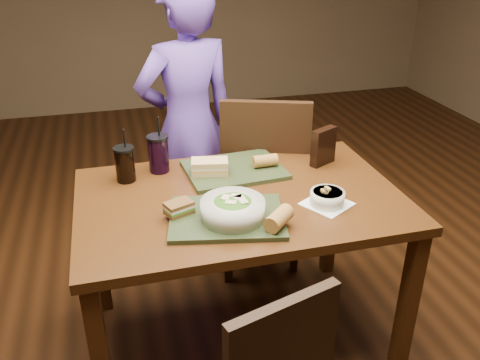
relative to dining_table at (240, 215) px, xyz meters
name	(u,v)px	position (x,y,z in m)	size (l,w,h in m)	color
ground	(240,335)	(0.00, 0.00, -0.66)	(6.00, 6.00, 0.00)	#381C0B
dining_table	(240,215)	(0.00, 0.00, 0.00)	(1.30, 0.85, 0.75)	#47260E
chair_far	(258,178)	(0.23, 0.51, -0.10)	(0.55, 0.56, 1.00)	black
diner	(188,126)	(-0.07, 0.81, 0.10)	(0.56, 0.37, 1.53)	#5D3BA3
tray_near	(227,217)	(-0.10, -0.17, 0.10)	(0.42, 0.32, 0.02)	#29341B
tray_far	(234,170)	(0.03, 0.22, 0.10)	(0.42, 0.32, 0.02)	#29341B
salad_bowl	(233,208)	(-0.08, -0.19, 0.15)	(0.24, 0.24, 0.08)	silver
soup_bowl	(327,197)	(0.31, -0.16, 0.12)	(0.22, 0.22, 0.07)	white
sandwich_near	(179,208)	(-0.26, -0.11, 0.13)	(0.12, 0.10, 0.05)	#593819
sandwich_far	(210,167)	(-0.08, 0.20, 0.14)	(0.17, 0.11, 0.06)	tan
baguette_near	(279,218)	(0.07, -0.29, 0.14)	(0.06, 0.06, 0.12)	#AD7533
baguette_far	(265,161)	(0.17, 0.20, 0.14)	(0.05, 0.05, 0.11)	#AD7533
cup_cola	(125,164)	(-0.44, 0.26, 0.17)	(0.09, 0.09, 0.24)	black
cup_berry	(158,153)	(-0.29, 0.32, 0.17)	(0.09, 0.09, 0.26)	black
chip_bag	(323,146)	(0.44, 0.20, 0.18)	(0.13, 0.04, 0.17)	black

